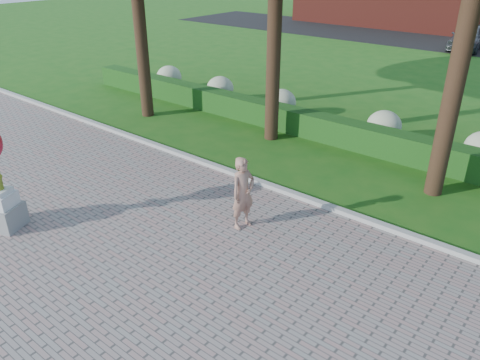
{
  "coord_description": "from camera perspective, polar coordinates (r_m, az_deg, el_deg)",
  "views": [
    {
      "loc": [
        6.37,
        -5.92,
        5.67
      ],
      "look_at": [
        0.74,
        1.0,
        1.23
      ],
      "focal_mm": 35.0,
      "sensor_mm": 36.0,
      "label": 1
    }
  ],
  "objects": [
    {
      "name": "ground",
      "position": [
        10.39,
        -6.71,
        -6.85
      ],
      "size": [
        100.0,
        100.0,
        0.0
      ],
      "primitive_type": "plane",
      "color": "#1E5A16",
      "rests_on": "ground"
    },
    {
      "name": "walkway",
      "position": [
        8.73,
        -26.57,
        -17.35
      ],
      "size": [
        40.0,
        14.0,
        0.04
      ],
      "primitive_type": "cube",
      "color": "gray",
      "rests_on": "ground"
    },
    {
      "name": "curb",
      "position": [
        12.31,
        3.21,
        -0.62
      ],
      "size": [
        40.0,
        0.18,
        0.15
      ],
      "primitive_type": "cube",
      "color": "#ADADA5",
      "rests_on": "ground"
    },
    {
      "name": "lawn_hedge",
      "position": [
        15.34,
        12.15,
        5.76
      ],
      "size": [
        24.0,
        0.7,
        0.8
      ],
      "primitive_type": "cube",
      "color": "#134213",
      "rests_on": "ground"
    },
    {
      "name": "hydrangea_row",
      "position": [
        15.93,
        15.73,
        6.7
      ],
      "size": [
        20.1,
        1.1,
        0.99
      ],
      "color": "#BAC597",
      "rests_on": "ground"
    },
    {
      "name": "woman",
      "position": [
        10.2,
        0.38,
        -1.6
      ],
      "size": [
        0.5,
        0.67,
        1.66
      ],
      "primitive_type": "imported",
      "rotation": [
        0.0,
        0.0,
        1.39
      ],
      "color": "tan",
      "rests_on": "walkway"
    },
    {
      "name": "parked_car",
      "position": [
        33.08,
        26.09,
        15.42
      ],
      "size": [
        2.13,
        4.59,
        1.52
      ],
      "primitive_type": "imported",
      "rotation": [
        0.0,
        0.0,
        0.08
      ],
      "color": "#43474B",
      "rests_on": "street"
    }
  ]
}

